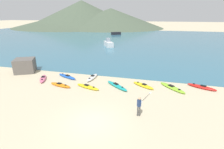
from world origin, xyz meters
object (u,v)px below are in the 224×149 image
object	(u,v)px
kayak_on_sand_1	(117,86)
shoreline_rock	(25,65)
kayak_on_sand_7	(60,85)
kayak_on_sand_8	(143,85)
moored_boat_0	(116,33)
moored_boat_1	(109,44)
kayak_on_sand_5	(67,76)
kayak_on_sand_3	(92,77)
kayak_on_sand_6	(43,79)
person_near_foreground	(139,105)
loose_paddle	(146,97)
kayak_on_sand_4	(202,87)
kayak_on_sand_2	(172,87)
kayak_on_sand_0	(88,87)

from	to	relation	value
kayak_on_sand_1	shoreline_rock	world-z (taller)	shoreline_rock
kayak_on_sand_7	kayak_on_sand_8	bearing A→B (deg)	14.49
moored_boat_0	moored_boat_1	size ratio (longest dim) A/B	0.94
kayak_on_sand_5	moored_boat_0	xyz separation A→B (m)	(-5.94, 48.89, 0.38)
kayak_on_sand_1	kayak_on_sand_3	bearing A→B (deg)	154.37
kayak_on_sand_1	kayak_on_sand_6	world-z (taller)	kayak_on_sand_6
kayak_on_sand_6	kayak_on_sand_5	bearing A→B (deg)	31.52
kayak_on_sand_1	kayak_on_sand_3	world-z (taller)	kayak_on_sand_3
kayak_on_sand_8	shoreline_rock	bearing A→B (deg)	176.64
person_near_foreground	shoreline_rock	bearing A→B (deg)	156.92
shoreline_rock	moored_boat_1	bearing A→B (deg)	76.45
kayak_on_sand_3	moored_boat_0	size ratio (longest dim) A/B	0.73
kayak_on_sand_7	loose_paddle	distance (m)	9.29
kayak_on_sand_4	kayak_on_sand_8	world-z (taller)	kayak_on_sand_4
kayak_on_sand_2	kayak_on_sand_0	bearing A→B (deg)	-165.78
kayak_on_sand_7	moored_boat_0	distance (m)	51.97
kayak_on_sand_4	person_near_foreground	world-z (taller)	person_near_foreground
kayak_on_sand_1	loose_paddle	bearing A→B (deg)	-27.43
moored_boat_1	kayak_on_sand_8	bearing A→B (deg)	-65.09
kayak_on_sand_2	kayak_on_sand_8	bearing A→B (deg)	-175.32
kayak_on_sand_0	kayak_on_sand_5	xyz separation A→B (m)	(-3.75, 2.35, 0.00)
kayak_on_sand_4	kayak_on_sand_6	size ratio (longest dim) A/B	1.08
kayak_on_sand_4	kayak_on_sand_6	xyz separation A→B (m)	(-17.85, -2.25, 0.01)
kayak_on_sand_6	moored_boat_0	distance (m)	50.48
kayak_on_sand_6	loose_paddle	bearing A→B (deg)	-6.93
kayak_on_sand_0	kayak_on_sand_7	size ratio (longest dim) A/B	1.06
kayak_on_sand_6	kayak_on_sand_1	bearing A→B (deg)	1.21
kayak_on_sand_2	kayak_on_sand_4	world-z (taller)	kayak_on_sand_4
kayak_on_sand_1	kayak_on_sand_7	bearing A→B (deg)	-167.09
kayak_on_sand_0	kayak_on_sand_5	distance (m)	4.42
kayak_on_sand_4	kayak_on_sand_8	xyz separation A→B (m)	(-6.04, -1.17, -0.01)
kayak_on_sand_7	kayak_on_sand_5	bearing A→B (deg)	104.03
kayak_on_sand_6	moored_boat_1	distance (m)	24.04
kayak_on_sand_2	kayak_on_sand_4	bearing A→B (deg)	17.03
person_near_foreground	kayak_on_sand_5	bearing A→B (deg)	146.68
kayak_on_sand_8	moored_boat_1	xyz separation A→B (m)	(-10.65, 22.93, 0.60)
kayak_on_sand_3	loose_paddle	xyz separation A→B (m)	(6.78, -3.38, -0.16)
kayak_on_sand_4	moored_boat_1	bearing A→B (deg)	127.48
kayak_on_sand_8	kayak_on_sand_0	bearing A→B (deg)	-160.99
kayak_on_sand_3	kayak_on_sand_8	xyz separation A→B (m)	(6.25, -0.81, -0.03)
kayak_on_sand_5	loose_paddle	size ratio (longest dim) A/B	1.16
kayak_on_sand_7	moored_boat_1	world-z (taller)	moored_boat_1
kayak_on_sand_6	kayak_on_sand_8	world-z (taller)	kayak_on_sand_6
kayak_on_sand_2	kayak_on_sand_5	xyz separation A→B (m)	(-12.45, 0.14, 0.02)
kayak_on_sand_5	moored_boat_1	size ratio (longest dim) A/B	0.76
kayak_on_sand_7	moored_boat_0	size ratio (longest dim) A/B	0.74
moored_boat_0	shoreline_rock	xyz separation A→B (m)	(-0.58, -48.34, 0.38)
kayak_on_sand_6	kayak_on_sand_8	bearing A→B (deg)	5.20
kayak_on_sand_1	shoreline_rock	bearing A→B (deg)	172.16
kayak_on_sand_2	kayak_on_sand_7	bearing A→B (deg)	-167.96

